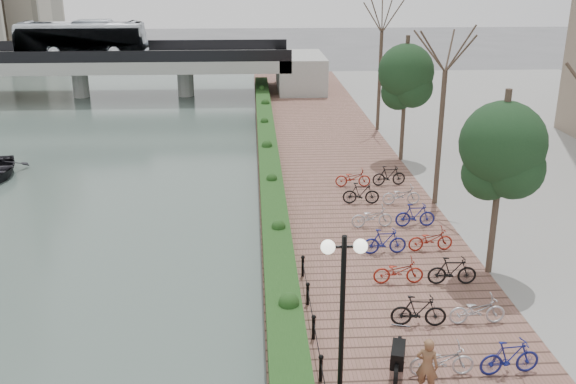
{
  "coord_description": "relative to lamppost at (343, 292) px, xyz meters",
  "views": [
    {
      "loc": [
        -0.24,
        -11.06,
        10.71
      ],
      "look_at": [
        1.14,
        13.61,
        2.0
      ],
      "focal_mm": 40.0,
      "sensor_mm": 36.0,
      "label": 1
    }
  ],
  "objects": [
    {
      "name": "hedge",
      "position": [
        -1.06,
        18.61,
        -3.17
      ],
      "size": [
        1.1,
        56.0,
        0.6
      ],
      "primitive_type": "cube",
      "color": "#193B15",
      "rests_on": "promenade"
    },
    {
      "name": "pedestrian",
      "position": [
        2.34,
        1.0,
        -2.69
      ],
      "size": [
        0.67,
        0.57,
        1.55
      ],
      "primitive_type": "imported",
      "rotation": [
        0.0,
        0.0,
        2.72
      ],
      "color": "brown",
      "rests_on": "promenade"
    },
    {
      "name": "bridge",
      "position": [
        -16.56,
        43.61,
        -0.6
      ],
      "size": [
        36.0,
        10.77,
        6.5
      ],
      "color": "#9C9D98",
      "rests_on": "ground"
    },
    {
      "name": "promenade",
      "position": [
        2.34,
        16.11,
        -3.72
      ],
      "size": [
        8.0,
        75.0,
        0.5
      ],
      "primitive_type": "cube",
      "color": "brown",
      "rests_on": "ground"
    },
    {
      "name": "bicycle_parking",
      "position": [
        3.83,
        9.41,
        -3.0
      ],
      "size": [
        2.4,
        17.32,
        1.0
      ],
      "color": "#B6B5BA",
      "rests_on": "promenade"
    },
    {
      "name": "lamppost",
      "position": [
        0.0,
        0.0,
        0.0
      ],
      "size": [
        1.02,
        0.32,
        4.8
      ],
      "color": "black",
      "rests_on": "promenade"
    },
    {
      "name": "motorcycle",
      "position": [
        1.83,
        1.97,
        -2.97
      ],
      "size": [
        0.92,
        1.68,
        1.0
      ],
      "primitive_type": null,
      "rotation": [
        0.0,
        0.0,
        -0.28
      ],
      "color": "black",
      "rests_on": "promenade"
    },
    {
      "name": "street_trees",
      "position": [
        6.34,
        11.3,
        -0.28
      ],
      "size": [
        3.2,
        37.12,
        6.8
      ],
      "color": "#362720",
      "rests_on": "promenade"
    }
  ]
}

